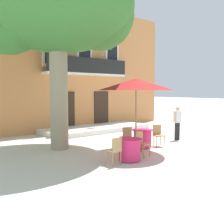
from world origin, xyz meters
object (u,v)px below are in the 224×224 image
pedestrian_near_entrance (177,121)px  cafe_chair_near_tree_1 (158,134)px  plane_tree (55,7)px  cafe_table_near_tree (142,138)px  cafe_table_middle (130,149)px  cafe_umbrella (136,85)px  cafe_chair_middle_0 (115,149)px  cafe_chair_middle_1 (141,142)px  cafe_chair_near_tree_0 (126,136)px

pedestrian_near_entrance → cafe_chair_near_tree_1: bearing=-169.4°
plane_tree → cafe_table_near_tree: (2.88, -2.06, -5.26)m
cafe_chair_near_tree_1 → cafe_table_middle: size_ratio=1.05×
cafe_chair_near_tree_1 → cafe_umbrella: (-1.45, -0.12, 2.08)m
cafe_table_middle → cafe_table_near_tree: bearing=32.3°
cafe_chair_middle_0 → cafe_chair_middle_1: (1.48, 0.25, 0.00)m
cafe_table_middle → cafe_chair_middle_0: cafe_chair_middle_0 is taller
plane_tree → cafe_chair_near_tree_0: size_ratio=8.48×
cafe_table_middle → cafe_chair_middle_1: 0.77m
cafe_table_near_tree → cafe_chair_middle_1: cafe_chair_middle_1 is taller
cafe_table_near_tree → cafe_chair_near_tree_0: cafe_chair_near_tree_0 is taller
cafe_chair_middle_1 → cafe_table_near_tree: bearing=42.1°
cafe_chair_near_tree_0 → cafe_chair_middle_0: same height
cafe_table_near_tree → cafe_chair_middle_0: bearing=-154.0°
cafe_umbrella → cafe_table_middle: bearing=-143.5°
cafe_umbrella → cafe_table_near_tree: bearing=24.8°
cafe_chair_middle_0 → pedestrian_near_entrance: bearing=15.2°
cafe_table_near_tree → cafe_umbrella: 2.36m
cafe_table_middle → cafe_chair_middle_1: bearing=12.0°
cafe_chair_near_tree_1 → cafe_umbrella: 2.54m
cafe_chair_near_tree_1 → cafe_chair_middle_1: bearing=-156.6°
cafe_table_near_tree → cafe_chair_near_tree_1: 0.77m
plane_tree → cafe_chair_middle_0: plane_tree is taller
cafe_chair_near_tree_1 → cafe_chair_middle_0: same height
cafe_chair_near_tree_1 → cafe_chair_middle_1: size_ratio=1.00×
cafe_chair_near_tree_0 → pedestrian_near_entrance: pedestrian_near_entrance is taller
cafe_chair_near_tree_0 → pedestrian_near_entrance: bearing=-1.8°
cafe_chair_middle_1 → pedestrian_near_entrance: (3.67, 1.15, 0.39)m
cafe_table_middle → pedestrian_near_entrance: (4.41, 1.30, 0.53)m
cafe_table_middle → cafe_umbrella: bearing=36.5°
plane_tree → cafe_chair_middle_1: plane_tree is taller
cafe_chair_middle_1 → cafe_umbrella: 2.23m
cafe_chair_middle_1 → pedestrian_near_entrance: size_ratio=0.56×
cafe_table_near_tree → cafe_chair_near_tree_1: bearing=-17.1°
cafe_chair_middle_1 → cafe_chair_near_tree_1: bearing=23.4°
plane_tree → cafe_chair_middle_1: 6.23m
cafe_table_middle → cafe_umbrella: size_ratio=0.30×
cafe_umbrella → cafe_chair_near_tree_0: bearing=88.9°
cafe_table_middle → cafe_chair_middle_0: bearing=-172.5°
pedestrian_near_entrance → cafe_table_middle: bearing=-163.6°
plane_tree → cafe_chair_near_tree_1: bearing=-32.4°
cafe_table_near_tree → cafe_chair_near_tree_1: cafe_chair_near_tree_1 is taller
cafe_chair_middle_0 → cafe_umbrella: size_ratio=0.31×
cafe_chair_near_tree_0 → cafe_chair_middle_0: (-1.90, -1.50, 0.00)m
cafe_table_near_tree → pedestrian_near_entrance: size_ratio=0.53×
cafe_chair_near_tree_1 → cafe_chair_middle_0: bearing=-162.4°
cafe_table_near_tree → plane_tree: bearing=144.4°
cafe_umbrella → cafe_chair_middle_1: bearing=-120.5°
cafe_chair_near_tree_0 → pedestrian_near_entrance: size_ratio=0.56×
pedestrian_near_entrance → cafe_chair_middle_1: bearing=-162.7°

